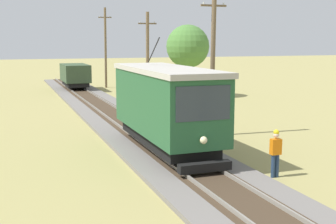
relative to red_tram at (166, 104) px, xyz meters
name	(u,v)px	position (x,y,z in m)	size (l,w,h in m)	color
red_tram	(166,104)	(0.00, 0.00, 0.00)	(2.60, 8.54, 4.79)	#235633
freight_car	(75,75)	(0.00, 27.02, -0.64)	(2.40, 5.20, 2.31)	#384C33
utility_pole_mid	(213,61)	(3.48, 2.57, 1.71)	(1.40, 0.41, 7.62)	brown
utility_pole_far	(148,59)	(3.48, 13.76, 1.43)	(1.40, 0.37, 7.06)	brown
utility_pole_distant	(106,47)	(3.48, 28.57, 2.09)	(1.40, 0.47, 8.37)	brown
track_worker	(276,151)	(2.57, -4.71, -1.21)	(0.39, 0.25, 1.78)	navy
tree_right_far	(188,47)	(8.57, 18.23, 2.26)	(3.77, 3.77, 6.36)	#4C3823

